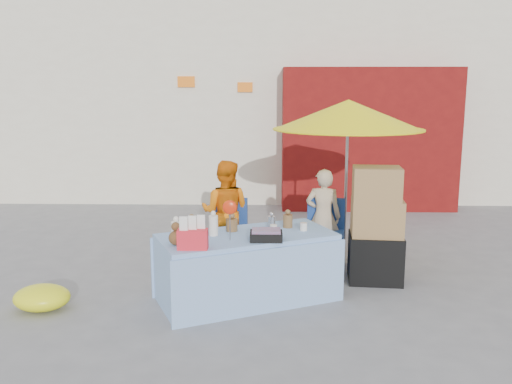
{
  "coord_description": "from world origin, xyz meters",
  "views": [
    {
      "loc": [
        0.31,
        -5.79,
        2.22
      ],
      "look_at": [
        0.18,
        0.6,
        1.0
      ],
      "focal_mm": 38.0,
      "sensor_mm": 36.0,
      "label": 1
    }
  ],
  "objects_px": {
    "market_table": "(246,266)",
    "chair_left": "(225,246)",
    "chair_right": "(324,247)",
    "vendor_orange": "(226,212)",
    "umbrella": "(348,115)",
    "vendor_beige": "(323,217)",
    "box_stack": "(376,229)"
  },
  "relations": [
    {
      "from": "chair_right",
      "to": "box_stack",
      "type": "relative_size",
      "value": 0.63
    },
    {
      "from": "chair_right",
      "to": "umbrella",
      "type": "xyz_separation_m",
      "value": [
        0.3,
        0.28,
        1.64
      ]
    },
    {
      "from": "market_table",
      "to": "chair_left",
      "type": "relative_size",
      "value": 2.42
    },
    {
      "from": "vendor_beige",
      "to": "box_stack",
      "type": "height_order",
      "value": "box_stack"
    },
    {
      "from": "vendor_orange",
      "to": "vendor_beige",
      "type": "xyz_separation_m",
      "value": [
        1.25,
        0.0,
        -0.05
      ]
    },
    {
      "from": "market_table",
      "to": "chair_left",
      "type": "xyz_separation_m",
      "value": [
        -0.31,
        1.12,
        -0.11
      ]
    },
    {
      "from": "chair_left",
      "to": "vendor_orange",
      "type": "distance_m",
      "value": 0.43
    },
    {
      "from": "chair_right",
      "to": "vendor_orange",
      "type": "bearing_deg",
      "value": -174.88
    },
    {
      "from": "market_table",
      "to": "chair_right",
      "type": "xyz_separation_m",
      "value": [
        0.94,
        1.12,
        -0.11
      ]
    },
    {
      "from": "market_table",
      "to": "umbrella",
      "type": "bearing_deg",
      "value": 24.52
    },
    {
      "from": "vendor_beige",
      "to": "market_table",
      "type": "bearing_deg",
      "value": 64.46
    },
    {
      "from": "market_table",
      "to": "chair_left",
      "type": "bearing_deg",
      "value": 81.38
    },
    {
      "from": "market_table",
      "to": "box_stack",
      "type": "distance_m",
      "value": 1.62
    },
    {
      "from": "chair_right",
      "to": "box_stack",
      "type": "xyz_separation_m",
      "value": [
        0.54,
        -0.52,
        0.37
      ]
    },
    {
      "from": "box_stack",
      "to": "vendor_beige",
      "type": "bearing_deg",
      "value": 129.94
    },
    {
      "from": "vendor_beige",
      "to": "vendor_orange",
      "type": "bearing_deg",
      "value": 11.25
    },
    {
      "from": "chair_left",
      "to": "umbrella",
      "type": "relative_size",
      "value": 0.41
    },
    {
      "from": "chair_right",
      "to": "vendor_orange",
      "type": "distance_m",
      "value": 1.33
    },
    {
      "from": "market_table",
      "to": "umbrella",
      "type": "distance_m",
      "value": 2.41
    },
    {
      "from": "market_table",
      "to": "box_stack",
      "type": "height_order",
      "value": "box_stack"
    },
    {
      "from": "chair_right",
      "to": "umbrella",
      "type": "distance_m",
      "value": 1.69
    },
    {
      "from": "umbrella",
      "to": "chair_left",
      "type": "bearing_deg",
      "value": -169.58
    },
    {
      "from": "chair_right",
      "to": "vendor_beige",
      "type": "xyz_separation_m",
      "value": [
        -0.0,
        0.13,
        0.36
      ]
    },
    {
      "from": "chair_right",
      "to": "chair_left",
      "type": "bearing_deg",
      "value": -168.75
    },
    {
      "from": "vendor_orange",
      "to": "vendor_beige",
      "type": "distance_m",
      "value": 1.25
    },
    {
      "from": "umbrella",
      "to": "box_stack",
      "type": "xyz_separation_m",
      "value": [
        0.25,
        -0.8,
        -1.27
      ]
    },
    {
      "from": "market_table",
      "to": "chair_right",
      "type": "relative_size",
      "value": 2.42
    },
    {
      "from": "market_table",
      "to": "box_stack",
      "type": "xyz_separation_m",
      "value": [
        1.48,
        0.6,
        0.26
      ]
    },
    {
      "from": "box_stack",
      "to": "umbrella",
      "type": "bearing_deg",
      "value": 107.01
    },
    {
      "from": "vendor_orange",
      "to": "umbrella",
      "type": "distance_m",
      "value": 1.98
    },
    {
      "from": "umbrella",
      "to": "box_stack",
      "type": "height_order",
      "value": "umbrella"
    },
    {
      "from": "chair_left",
      "to": "market_table",
      "type": "bearing_deg",
      "value": -63.29
    }
  ]
}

